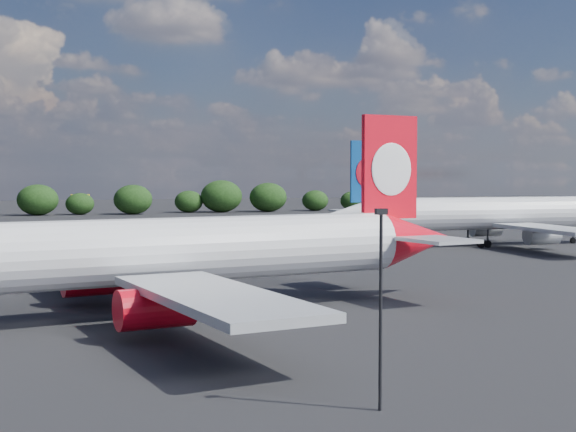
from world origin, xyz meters
name	(u,v)px	position (x,y,z in m)	size (l,w,h in m)	color
ground	(42,264)	(0.00, 60.00, 0.00)	(500.00, 500.00, 0.00)	black
qantas_airliner	(193,252)	(10.71, 19.75, 4.91)	(49.36, 47.12, 16.14)	white
china_southern_airliner	(480,214)	(63.92, 64.97, 4.82)	(48.38, 45.94, 15.82)	white
apron_lamp_post	(381,297)	(13.89, -8.29, 5.33)	(0.55, 0.30, 9.39)	black
billboard_yellow	(80,200)	(12.00, 182.00, 3.87)	(5.00, 0.30, 5.50)	yellow
horizon_treeline	(90,200)	(14.55, 180.95, 3.99)	(202.49, 15.49, 9.24)	black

